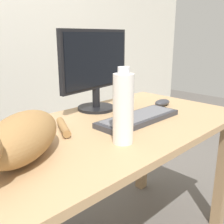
# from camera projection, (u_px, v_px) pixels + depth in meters

# --- Properties ---
(desk) EXTENTS (1.55, 0.70, 0.71)m
(desk) POSITION_uv_depth(u_px,v_px,m) (93.00, 152.00, 1.14)
(desk) COLOR tan
(desk) RESTS_ON ground_plane
(monitor) EXTENTS (0.48, 0.20, 0.42)m
(monitor) POSITION_uv_depth(u_px,v_px,m) (96.00, 67.00, 1.37)
(monitor) COLOR black
(monitor) RESTS_ON desk
(keyboard) EXTENTS (0.44, 0.15, 0.03)m
(keyboard) POSITION_uv_depth(u_px,v_px,m) (138.00, 118.00, 1.24)
(keyboard) COLOR #333338
(keyboard) RESTS_ON desk
(cat) EXTENTS (0.52, 0.39, 0.20)m
(cat) POSITION_uv_depth(u_px,v_px,m) (19.00, 138.00, 0.83)
(cat) COLOR olive
(cat) RESTS_ON desk
(computer_mouse) EXTENTS (0.11, 0.06, 0.04)m
(computer_mouse) POSITION_uv_depth(u_px,v_px,m) (162.00, 103.00, 1.51)
(computer_mouse) COLOR #333338
(computer_mouse) RESTS_ON desk
(spray_bottle) EXTENTS (0.08, 0.08, 0.28)m
(spray_bottle) POSITION_uv_depth(u_px,v_px,m) (123.00, 108.00, 0.96)
(spray_bottle) COLOR silver
(spray_bottle) RESTS_ON desk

